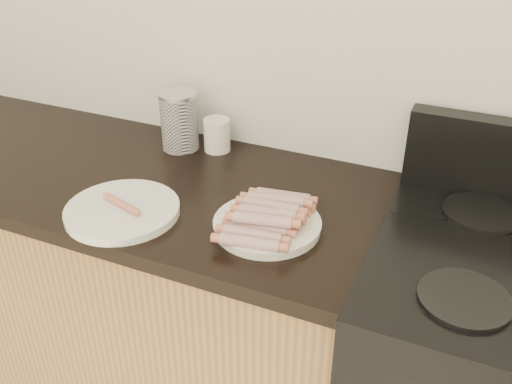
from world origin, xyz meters
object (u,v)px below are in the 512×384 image
at_px(main_plate, 267,226).
at_px(side_plate, 122,211).
at_px(mug, 217,135).
at_px(canister, 179,121).

distance_m(main_plate, side_plate, 0.36).
relative_size(side_plate, mug, 2.87).
bearing_deg(side_plate, main_plate, 13.43).
bearing_deg(side_plate, canister, 98.65).
xyz_separation_m(main_plate, side_plate, (-0.35, -0.08, 0.00)).
relative_size(side_plate, canister, 1.61).
distance_m(side_plate, mug, 0.41).
bearing_deg(mug, side_plate, -96.78).
height_order(main_plate, canister, canister).
xyz_separation_m(side_plate, mug, (0.05, 0.41, 0.04)).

